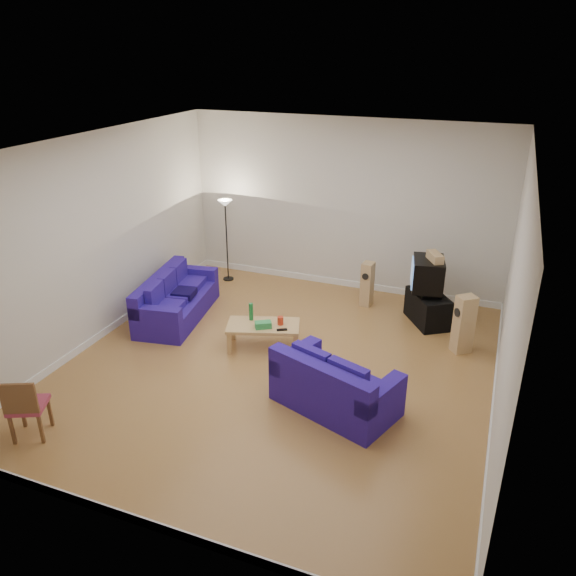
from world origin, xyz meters
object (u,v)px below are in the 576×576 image
(sofa_loveseat, at_px, (333,389))
(television, at_px, (427,274))
(sofa_three_seat, at_px, (175,302))
(tv_stand, at_px, (428,308))
(coffee_table, at_px, (263,327))

(sofa_loveseat, relative_size, television, 2.36)
(sofa_three_seat, relative_size, television, 2.75)
(tv_stand, bearing_deg, coffee_table, -85.07)
(sofa_loveseat, relative_size, coffee_table, 1.44)
(sofa_three_seat, distance_m, tv_stand, 4.32)
(sofa_loveseat, xyz_separation_m, television, (0.69, 2.94, 0.58))
(sofa_three_seat, height_order, television, television)
(coffee_table, relative_size, tv_stand, 1.43)
(sofa_three_seat, relative_size, coffee_table, 1.68)
(sofa_three_seat, distance_m, television, 4.30)
(sofa_loveseat, bearing_deg, coffee_table, 162.32)
(coffee_table, height_order, tv_stand, tv_stand)
(sofa_three_seat, xyz_separation_m, tv_stand, (4.10, 1.37, -0.02))
(sofa_loveseat, distance_m, coffee_table, 1.87)
(tv_stand, height_order, television, television)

